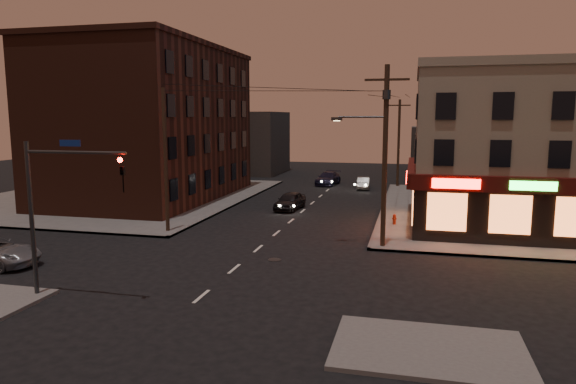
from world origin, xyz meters
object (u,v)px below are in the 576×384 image
(sedan_near, at_px, (290,201))
(sedan_mid, at_px, (363,183))
(fire_hydrant, at_px, (394,219))
(sedan_far, at_px, (328,178))

(sedan_near, height_order, sedan_mid, sedan_near)
(fire_hydrant, bearing_deg, sedan_far, 111.13)
(sedan_near, relative_size, sedan_far, 0.86)
(sedan_near, distance_m, sedan_far, 15.76)
(sedan_mid, relative_size, fire_hydrant, 5.06)
(sedan_near, height_order, fire_hydrant, sedan_near)
(sedan_far, xyz_separation_m, fire_hydrant, (7.87, -20.36, -0.17))
(sedan_far, bearing_deg, sedan_near, -85.75)
(sedan_mid, height_order, fire_hydrant, sedan_mid)
(sedan_far, bearing_deg, fire_hydrant, -62.79)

